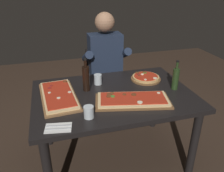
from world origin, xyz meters
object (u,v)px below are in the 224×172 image
object	(u,v)px
pizza_rectangular_front	(133,100)
pizza_rectangular_left	(59,96)
pizza_round_far	(146,78)
oil_bottle_amber	(86,78)
wine_bottle_dark	(176,78)
tumbler_near_camera	(98,80)
tumbler_far_side	(89,113)
diner_chair	(104,80)
dining_table	(113,103)
seated_diner	(106,64)

from	to	relation	value
pizza_rectangular_front	pizza_rectangular_left	distance (m)	0.63
pizza_round_far	oil_bottle_amber	xyz separation A→B (m)	(-0.61, -0.07, 0.10)
pizza_rectangular_front	pizza_rectangular_left	bearing A→B (deg)	157.15
wine_bottle_dark	tumbler_near_camera	world-z (taller)	wine_bottle_dark
pizza_round_far	tumbler_far_side	size ratio (longest dim) A/B	3.23
oil_bottle_amber	tumbler_near_camera	world-z (taller)	oil_bottle_amber
pizza_round_far	diner_chair	bearing A→B (deg)	112.64
dining_table	seated_diner	xyz separation A→B (m)	(0.12, 0.74, 0.10)
pizza_round_far	diner_chair	world-z (taller)	diner_chair
dining_table	wine_bottle_dark	world-z (taller)	wine_bottle_dark
dining_table	oil_bottle_amber	distance (m)	0.33
pizza_rectangular_left	diner_chair	size ratio (longest dim) A/B	0.71
dining_table	wine_bottle_dark	xyz separation A→B (m)	(0.57, -0.06, 0.20)
tumbler_near_camera	seated_diner	bearing A→B (deg)	67.41
tumbler_far_side	seated_diner	world-z (taller)	seated_diner
dining_table	diner_chair	size ratio (longest dim) A/B	1.61
pizza_rectangular_front	pizza_rectangular_left	xyz separation A→B (m)	(-0.58, 0.25, -0.00)
pizza_rectangular_front	seated_diner	xyz separation A→B (m)	(0.01, 0.93, -0.02)
wine_bottle_dark	diner_chair	world-z (taller)	wine_bottle_dark
pizza_round_far	tumbler_near_camera	world-z (taller)	tumbler_near_camera
wine_bottle_dark	diner_chair	distance (m)	1.08
pizza_rectangular_front	diner_chair	size ratio (longest dim) A/B	0.76
wine_bottle_dark	oil_bottle_amber	size ratio (longest dim) A/B	0.91
pizza_rectangular_front	pizza_rectangular_left	world-z (taller)	same
pizza_rectangular_front	tumbler_near_camera	distance (m)	0.47
pizza_rectangular_left	seated_diner	xyz separation A→B (m)	(0.60, 0.68, -0.02)
wine_bottle_dark	tumbler_near_camera	bearing A→B (deg)	155.89
seated_diner	tumbler_near_camera	bearing A→B (deg)	-112.59
wine_bottle_dark	tumbler_near_camera	xyz separation A→B (m)	(-0.66, 0.29, -0.06)
tumbler_near_camera	tumbler_far_side	distance (m)	0.58
dining_table	pizza_round_far	size ratio (longest dim) A/B	4.72
pizza_rectangular_front	oil_bottle_amber	world-z (taller)	oil_bottle_amber
dining_table	tumbler_near_camera	xyz separation A→B (m)	(-0.09, 0.23, 0.14)
dining_table	wine_bottle_dark	distance (m)	0.60
tumbler_near_camera	tumbler_far_side	world-z (taller)	tumbler_near_camera
pizza_rectangular_front	oil_bottle_amber	size ratio (longest dim) A/B	2.19
tumbler_far_side	wine_bottle_dark	bearing A→B (deg)	16.60
dining_table	oil_bottle_amber	size ratio (longest dim) A/B	4.63
dining_table	diner_chair	distance (m)	0.88
wine_bottle_dark	oil_bottle_amber	world-z (taller)	oil_bottle_amber
pizza_rectangular_front	diner_chair	xyz separation A→B (m)	(0.01, 1.05, -0.27)
tumbler_far_side	seated_diner	size ratio (longest dim) A/B	0.07
dining_table	wine_bottle_dark	bearing A→B (deg)	-6.49
pizza_rectangular_left	oil_bottle_amber	bearing A→B (deg)	16.45
oil_bottle_amber	tumbler_far_side	distance (m)	0.46
dining_table	pizza_round_far	xyz separation A→B (m)	(0.39, 0.20, 0.12)
tumbler_near_camera	oil_bottle_amber	bearing A→B (deg)	-142.23
pizza_round_far	tumbler_far_side	bearing A→B (deg)	-142.51
wine_bottle_dark	diner_chair	bearing A→B (deg)	115.80
oil_bottle_amber	wine_bottle_dark	bearing A→B (deg)	-13.89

